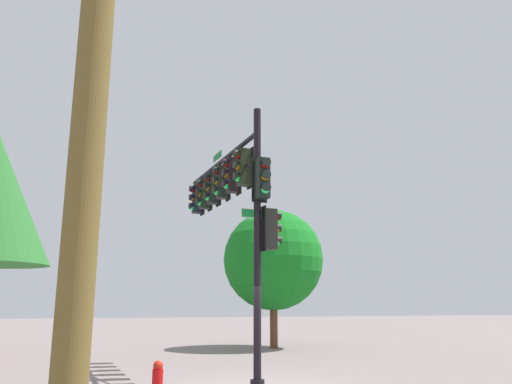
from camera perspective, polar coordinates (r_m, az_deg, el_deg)
signal_pole_assembly at (r=15.61m, az=-2.90°, el=-0.35°), size 7.11×1.85×7.43m
utility_pole at (r=5.07m, az=-18.29°, el=11.99°), size 1.40×1.31×8.08m
fire_hydrant at (r=11.95m, az=-11.24°, el=-20.43°), size 0.33×0.24×0.83m
tree_far at (r=24.28m, az=2.00°, el=-7.76°), size 4.82×4.82×6.53m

